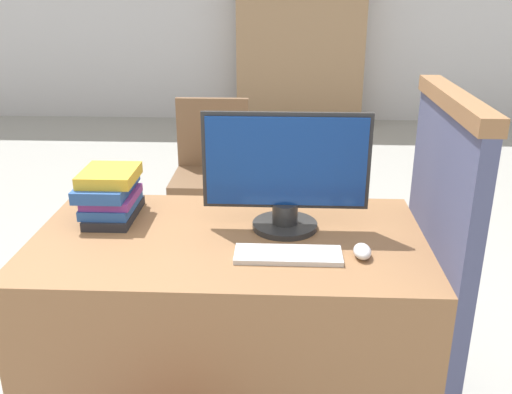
# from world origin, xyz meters

# --- Properties ---
(desk) EXTENTS (1.32, 0.75, 0.74)m
(desk) POSITION_xyz_m (0.00, 0.37, 0.37)
(desk) COLOR #8C603D
(desk) RESTS_ON ground_plane
(carrel_divider) EXTENTS (0.07, 0.66, 1.23)m
(carrel_divider) POSITION_xyz_m (0.68, 0.33, 0.63)
(carrel_divider) COLOR #474C70
(carrel_divider) RESTS_ON ground_plane
(monitor) EXTENTS (0.56, 0.23, 0.41)m
(monitor) POSITION_xyz_m (0.19, 0.45, 0.94)
(monitor) COLOR #282828
(monitor) RESTS_ON desk
(keyboard) EXTENTS (0.33, 0.12, 0.02)m
(keyboard) POSITION_xyz_m (0.20, 0.23, 0.74)
(keyboard) COLOR silver
(keyboard) RESTS_ON desk
(mouse) EXTENTS (0.05, 0.09, 0.04)m
(mouse) POSITION_xyz_m (0.43, 0.24, 0.76)
(mouse) COLOR silver
(mouse) RESTS_ON desk
(book_stack) EXTENTS (0.20, 0.28, 0.18)m
(book_stack) POSITION_xyz_m (-0.44, 0.52, 0.83)
(book_stack) COLOR #232328
(book_stack) RESTS_ON desk
(far_chair) EXTENTS (0.44, 0.44, 0.87)m
(far_chair) POSITION_xyz_m (-0.25, 1.90, 0.49)
(far_chair) COLOR brown
(far_chair) RESTS_ON ground_plane
(bookshelf_far) EXTENTS (1.37, 0.32, 1.76)m
(bookshelf_far) POSITION_xyz_m (0.36, 4.99, 0.88)
(bookshelf_far) COLOR #9E7A56
(bookshelf_far) RESTS_ON ground_plane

